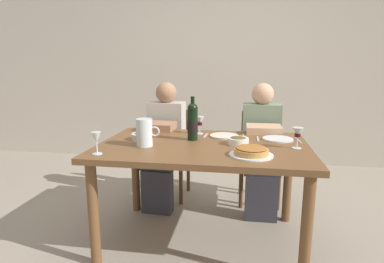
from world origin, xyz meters
The scene contains 21 objects.
ground_plane centered at (0.00, 0.00, 0.00)m, with size 8.00×8.00×0.00m, color gray.
back_wall centered at (0.00, 2.15, 1.40)m, with size 8.00×0.10×2.80m, color beige.
dining_table centered at (0.00, 0.00, 0.67)m, with size 1.50×1.00×0.76m.
wine_bottle centered at (-0.10, 0.11, 0.90)m, with size 0.08×0.08×0.33m.
water_pitcher centered at (-0.40, -0.12, 0.85)m, with size 0.17×0.12×0.19m.
baked_tart centered at (0.34, -0.26, 0.79)m, with size 0.28×0.28×0.06m.
salad_bowl centered at (-0.48, 0.06, 0.79)m, with size 0.16×0.16×0.06m.
olive_bowl centered at (0.25, 0.03, 0.79)m, with size 0.15×0.15×0.06m.
wine_glass_left_diner centered at (-0.64, -0.37, 0.86)m, with size 0.06×0.06×0.14m.
wine_glass_right_diner centered at (-0.07, 0.34, 0.86)m, with size 0.07×0.07×0.14m.
wine_glass_centre centered at (0.65, -0.02, 0.87)m, with size 0.07×0.07×0.15m.
dinner_plate_left_setting centered at (0.55, 0.22, 0.77)m, with size 0.23×0.23×0.01m, color silver.
dinner_plate_right_setting centered at (0.13, 0.27, 0.77)m, with size 0.23×0.23×0.01m, color silver.
fork_left_setting centered at (0.40, 0.22, 0.76)m, with size 0.16×0.01×0.01m, color silver.
knife_left_setting centered at (0.70, 0.22, 0.76)m, with size 0.18×0.01×0.01m, color silver.
knife_right_setting centered at (0.28, 0.27, 0.76)m, with size 0.18×0.01×0.01m, color silver.
spoon_right_setting centered at (-0.02, 0.27, 0.76)m, with size 0.16×0.01×0.01m, color silver.
chair_left centered at (-0.45, 0.87, 0.50)m, with size 0.42×0.42×0.87m.
diner_left centered at (-0.45, 0.63, 0.62)m, with size 0.35×0.51×1.16m.
chair_right centered at (0.45, 0.87, 0.50)m, with size 0.41×0.41×0.87m.
diner_right centered at (0.45, 0.63, 0.62)m, with size 0.34×0.50×1.16m.
Camera 1 is at (0.27, -2.24, 1.32)m, focal length 30.04 mm.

